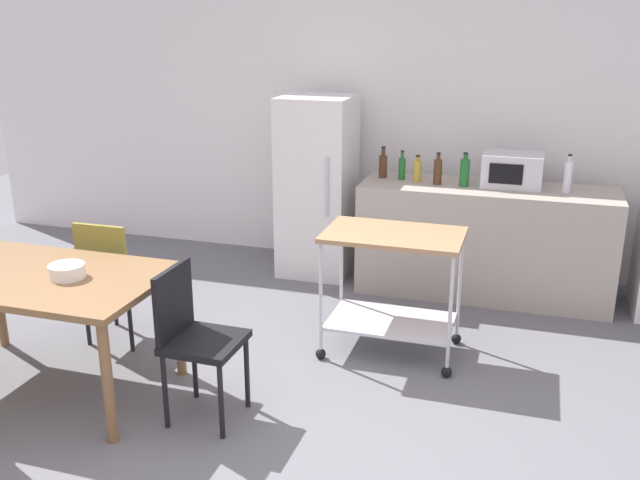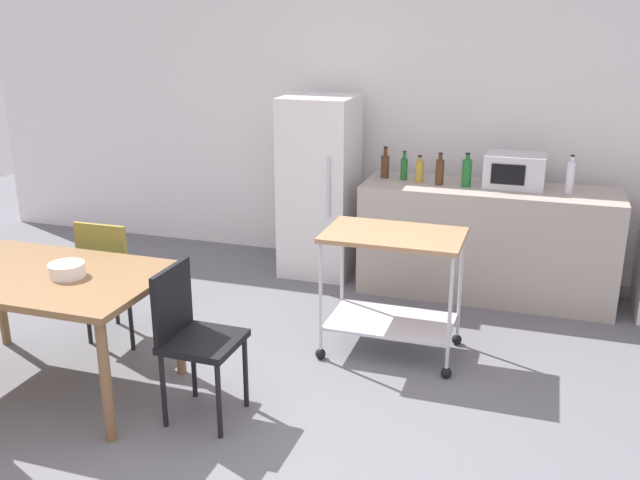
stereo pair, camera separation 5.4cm
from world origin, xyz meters
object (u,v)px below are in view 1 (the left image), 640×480
bottle_vinegar (402,168)px  refrigerator (317,186)px  bottle_soy_sauce (568,176)px  bottle_hot_sauce (465,172)px  fruit_bowl (67,271)px  bottle_sesame_oil (383,165)px  chair_black (194,333)px  dining_table (39,286)px  bottle_olive_oil (438,171)px  microwave (512,170)px  chair_olive (113,272)px  kitchen_cart (392,273)px  bottle_sparkling_water (417,171)px

bottle_vinegar → refrigerator: bearing=176.2°
refrigerator → bottle_soy_sauce: refrigerator is taller
bottle_hot_sauce → fruit_bowl: (-2.00, -2.34, -0.22)m
bottle_sesame_oil → chair_black: bearing=-101.9°
dining_table → fruit_bowl: bearing=-0.2°
bottle_olive_oil → microwave: (0.57, 0.12, 0.02)m
bottle_hot_sauce → chair_black: bearing=-117.1°
refrigerator → chair_olive: bearing=-117.0°
dining_table → chair_olive: bearing=86.6°
dining_table → bottle_sesame_oil: size_ratio=5.76×
bottle_vinegar → bottle_soy_sauce: bearing=-2.6°
refrigerator → bottle_hot_sauce: size_ratio=5.78×
bottle_sesame_oil → bottle_vinegar: (0.16, -0.03, -0.01)m
kitchen_cart → bottle_hot_sauce: bearing=75.8°
bottle_olive_oil → bottle_soy_sauce: (0.98, 0.02, 0.02)m
refrigerator → bottle_sparkling_water: bearing=-5.4°
chair_black → bottle_olive_oil: bottle_olive_oil is taller
bottle_sparkling_water → bottle_sesame_oil: bearing=168.8°
chair_black → bottle_vinegar: bearing=-14.8°
bottle_olive_oil → bottle_sesame_oil: bearing=167.3°
refrigerator → bottle_olive_oil: (1.05, -0.13, 0.23)m
bottle_sparkling_water → bottle_olive_oil: bottle_olive_oil is taller
kitchen_cart → fruit_bowl: bearing=-146.8°
bottle_olive_oil → bottle_hot_sauce: 0.21m
bottle_olive_oil → bottle_soy_sauce: size_ratio=0.87×
refrigerator → bottle_sparkling_water: (0.88, -0.08, 0.22)m
refrigerator → kitchen_cart: refrigerator is taller
bottle_olive_oil → chair_olive: bearing=-139.8°
chair_black → chair_olive: bearing=55.4°
bottle_sesame_oil → microwave: same height
bottle_hot_sauce → bottle_soy_sauce: 0.77m
chair_olive → microwave: 3.13m
chair_olive → bottle_sparkling_water: size_ratio=4.11×
bottle_sparkling_water → bottle_hot_sauce: size_ratio=0.81×
refrigerator → bottle_sesame_oil: refrigerator is taller
chair_olive → bottle_vinegar: bottle_vinegar is taller
chair_black → bottle_olive_oil: bearing=-21.9°
kitchen_cart → fruit_bowl: (-1.69, -1.11, 0.22)m
kitchen_cart → fruit_bowl: kitchen_cart is taller
chair_olive → microwave: size_ratio=1.93×
bottle_hot_sauce → refrigerator: bearing=174.2°
bottle_hot_sauce → kitchen_cart: bearing=-104.2°
kitchen_cart → bottle_sparkling_water: 1.34m
chair_olive → kitchen_cart: (1.86, 0.43, 0.05)m
kitchen_cart → bottle_olive_oil: bottle_olive_oil is taller
chair_black → bottle_vinegar: size_ratio=3.71×
kitchen_cart → bottle_olive_oil: size_ratio=3.54×
chair_black → refrigerator: size_ratio=0.57×
refrigerator → bottle_sparkling_water: size_ratio=7.15×
bottle_vinegar → fruit_bowl: (-1.48, -2.41, -0.21)m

